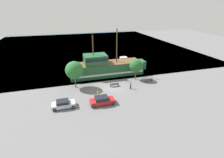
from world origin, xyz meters
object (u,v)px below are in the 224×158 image
at_px(pirate_ship, 105,67).
at_px(moored_boat_dockside, 125,60).
at_px(parked_car_curb_mid, 63,104).
at_px(bench_promenade_west, 149,80).
at_px(fire_hydrant, 98,93).
at_px(parked_car_curb_front, 102,100).
at_px(pedestrian_walking_near, 131,86).
at_px(bench_promenade_east, 114,85).

xyz_separation_m(pirate_ship, moored_boat_dockside, (8.49, 8.69, -1.40)).
height_order(parked_car_curb_mid, bench_promenade_west, parked_car_curb_mid).
bearing_deg(fire_hydrant, bench_promenade_west, 12.33).
relative_size(pirate_ship, parked_car_curb_front, 4.45).
bearing_deg(parked_car_curb_front, pirate_ship, 73.11).
xyz_separation_m(fire_hydrant, pedestrian_walking_near, (7.33, 0.58, 0.38)).
xyz_separation_m(moored_boat_dockside, parked_car_curb_mid, (-19.54, -21.84, 0.04)).
bearing_deg(pedestrian_walking_near, bench_promenade_west, 21.98).
xyz_separation_m(parked_car_curb_front, bench_promenade_east, (4.35, 6.52, -0.30)).
distance_m(parked_car_curb_mid, fire_hydrant, 7.45).
distance_m(bench_promenade_east, bench_promenade_west, 8.53).
height_order(pirate_ship, moored_boat_dockside, pirate_ship).
relative_size(parked_car_curb_mid, bench_promenade_east, 2.04).
xyz_separation_m(pirate_ship, parked_car_curb_mid, (-11.05, -13.15, -1.36)).
bearing_deg(bench_promenade_west, parked_car_curb_front, -152.88).
height_order(parked_car_curb_mid, bench_promenade_east, parked_car_curb_mid).
distance_m(parked_car_curb_front, pedestrian_walking_near, 8.57).
bearing_deg(parked_car_curb_front, parked_car_curb_mid, 172.94).
bearing_deg(bench_promenade_west, pedestrian_walking_near, -158.02).
xyz_separation_m(parked_car_curb_mid, bench_promenade_east, (11.15, 5.68, -0.24)).
height_order(moored_boat_dockside, bench_promenade_east, moored_boat_dockside).
distance_m(pirate_ship, bench_promenade_east, 7.64).
bearing_deg(pedestrian_walking_near, pirate_ship, 107.97).
distance_m(pirate_ship, parked_car_curb_front, 14.68).
xyz_separation_m(parked_car_curb_mid, fire_hydrant, (6.83, 2.95, -0.28)).
height_order(bench_promenade_east, bench_promenade_west, same).
xyz_separation_m(parked_car_curb_front, bench_promenade_west, (12.88, 6.60, -0.31)).
bearing_deg(fire_hydrant, bench_promenade_east, 32.33).
relative_size(pirate_ship, bench_promenade_east, 10.08).
relative_size(parked_car_curb_mid, fire_hydrant, 5.23).
bearing_deg(moored_boat_dockside, bench_promenade_east, -117.43).
height_order(fire_hydrant, bench_promenade_west, bench_promenade_west).
relative_size(moored_boat_dockside, fire_hydrant, 6.88).
height_order(pirate_ship, pedestrian_walking_near, pirate_ship).
height_order(moored_boat_dockside, bench_promenade_west, moored_boat_dockside).
relative_size(pirate_ship, parked_car_curb_mid, 4.95).
bearing_deg(parked_car_curb_mid, moored_boat_dockside, 48.18).
xyz_separation_m(fire_hydrant, bench_promenade_west, (12.85, 2.81, 0.03)).
bearing_deg(bench_promenade_east, pirate_ship, 90.81).
bearing_deg(moored_boat_dockside, parked_car_curb_mid, -131.82).
xyz_separation_m(fire_hydrant, bench_promenade_east, (4.32, 2.73, 0.04)).
relative_size(pirate_ship, pedestrian_walking_near, 12.57).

